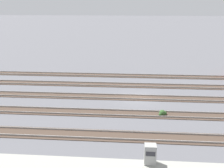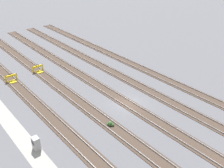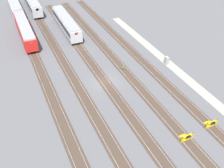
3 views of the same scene
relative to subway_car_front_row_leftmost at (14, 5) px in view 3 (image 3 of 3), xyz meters
The scene contains 15 objects.
ground_plane 45.16m from the subway_car_front_row_leftmost, 166.86° to the right, with size 400.00×400.00×0.00m, color #5B5B60.
service_walkway 50.66m from the subway_car_front_row_leftmost, 150.21° to the right, with size 54.00×2.00×0.01m, color #9E9E93.
rail_track_nearest 48.53m from the subway_car_front_row_leftmost, 154.96° to the right, with size 90.00×2.23×0.21m.
rail_track_near_inner 46.59m from the subway_car_front_row_leftmost, 160.69° to the right, with size 90.00×2.23×0.21m.
rail_track_middle 45.16m from the subway_car_front_row_leftmost, 166.86° to the right, with size 90.00×2.24×0.21m.
rail_track_far_inner 44.27m from the subway_car_front_row_leftmost, behind, with size 90.00×2.23×0.21m.
rail_track_farthest 43.98m from the subway_car_front_row_leftmost, behind, with size 90.00×2.23×0.21m.
subway_car_front_row_leftmost is the anchor object (origin of this frame).
subway_car_front_row_left_inner 5.08m from the subway_car_front_row_leftmost, 93.42° to the right, with size 18.00×2.85×3.70m.
subway_car_front_row_centre 21.63m from the subway_car_front_row_leftmost, 151.79° to the right, with size 18.04×3.08×3.70m.
subway_car_front_row_right_inner 19.06m from the subway_car_front_row_leftmost, behind, with size 18.02×2.99×3.70m.
bumper_stop_nearest_track 64.62m from the subway_car_front_row_leftmost, 161.47° to the right, with size 1.36×2.01×1.22m.
bumper_stop_near_inner_track 63.84m from the subway_car_front_row_leftmost, 166.05° to the right, with size 1.34×2.00×1.22m.
electrical_cabinet 49.79m from the subway_car_front_row_leftmost, 150.43° to the right, with size 0.90×0.73×1.60m.
weed_clump 44.17m from the subway_car_front_row_leftmost, 159.56° to the right, with size 0.92×0.70×0.64m.
Camera 3 is at (-37.13, 15.31, 29.29)m, focal length 42.00 mm.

